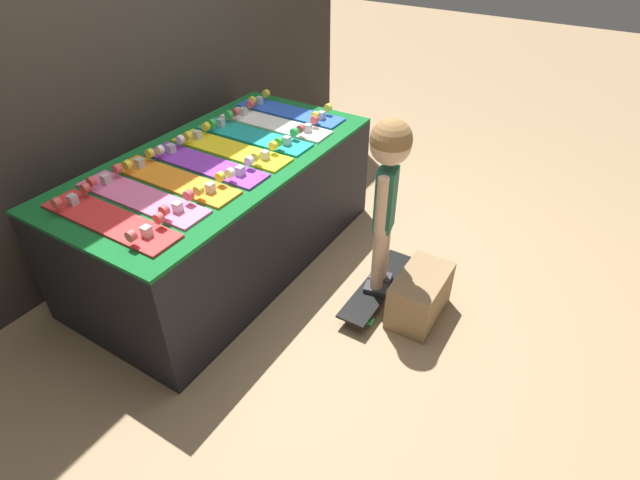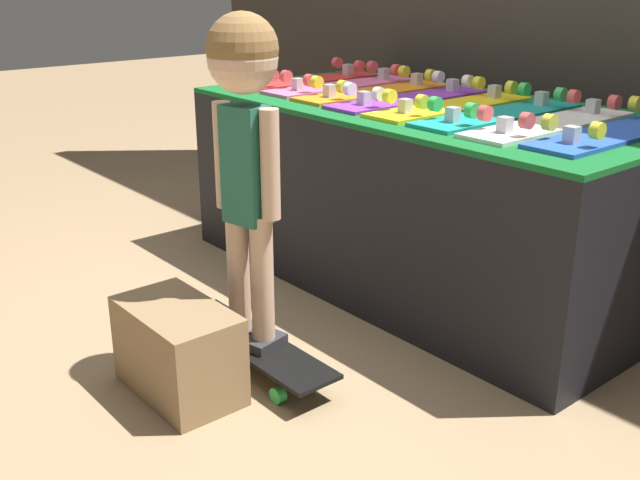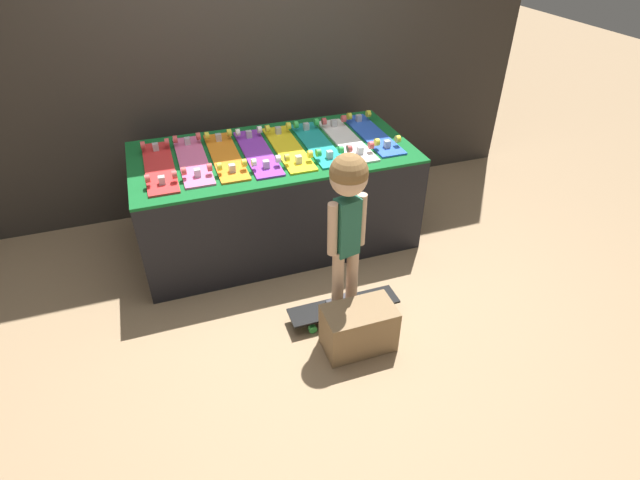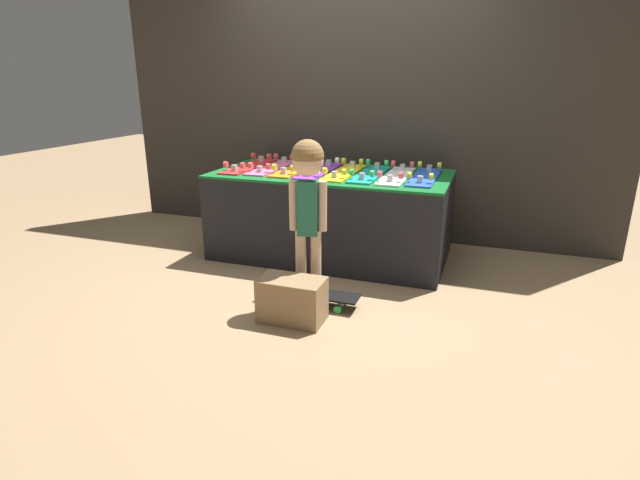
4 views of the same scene
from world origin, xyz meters
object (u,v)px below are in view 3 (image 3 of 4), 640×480
Objects in this scene: skateboard_on_floor at (344,307)px; child at (348,206)px; skateboard_pink_on_rack at (193,159)px; skateboard_orange_on_rack at (225,155)px; skateboard_teal_on_rack at (317,143)px; skateboard_white_on_rack at (346,139)px; skateboard_blue_on_rack at (372,133)px; skateboard_purple_on_rack at (257,151)px; storage_box at (359,328)px; skateboard_red_on_rack at (159,166)px; skateboard_yellow_on_rack at (288,147)px.

skateboard_on_floor is 0.75m from child.
skateboard_pink_on_rack is 0.22m from skateboard_orange_on_rack.
skateboard_teal_on_rack is 1.23m from skateboard_on_floor.
skateboard_teal_on_rack is (0.67, -0.02, 0.00)m from skateboard_orange_on_rack.
skateboard_orange_on_rack is 1.00× the size of skateboard_teal_on_rack.
skateboard_white_on_rack is at bearing -1.55° from skateboard_teal_on_rack.
skateboard_pink_on_rack is 1.00× the size of skateboard_orange_on_rack.
skateboard_purple_on_rack is at bearing -178.22° from skateboard_blue_on_rack.
skateboard_white_on_rack is at bearing 72.35° from storage_box.
skateboard_pink_on_rack is at bearing -179.95° from skateboard_blue_on_rack.
skateboard_white_on_rack is (0.89, -0.02, 0.00)m from skateboard_orange_on_rack.
skateboard_red_on_rack is at bearing -172.87° from skateboard_pink_on_rack.
skateboard_yellow_on_rack is (0.89, -0.00, 0.00)m from skateboard_red_on_rack.
child is 2.51× the size of storage_box.
skateboard_orange_on_rack is 1.00× the size of skateboard_yellow_on_rack.
skateboard_blue_on_rack reaches higher than storage_box.
skateboard_yellow_on_rack is at bearing -2.32° from skateboard_orange_on_rack.
skateboard_orange_on_rack and skateboard_yellow_on_rack have the same top height.
skateboard_white_on_rack is at bearing -0.47° from skateboard_purple_on_rack.
skateboard_teal_on_rack is at bearing -1.35° from skateboard_orange_on_rack.
skateboard_purple_on_rack is (0.22, -0.02, 0.00)m from skateboard_orange_on_rack.
skateboard_orange_on_rack is 0.89m from skateboard_white_on_rack.
skateboard_on_floor is at bearing -86.85° from skateboard_yellow_on_rack.
skateboard_purple_on_rack is 1.00× the size of skateboard_blue_on_rack.
skateboard_pink_on_rack and skateboard_purple_on_rack have the same top height.
skateboard_red_on_rack is 1.10× the size of skateboard_on_floor.
child is at bearing -120.67° from skateboard_blue_on_rack.
skateboard_orange_on_rack is 0.67m from skateboard_teal_on_rack.
skateboard_red_on_rack is 1.00× the size of skateboard_yellow_on_rack.
storage_box is (0.93, -1.27, -0.61)m from skateboard_red_on_rack.
child is (0.06, -1.01, 0.07)m from skateboard_yellow_on_rack.
child is (-0.61, -1.04, 0.07)m from skateboard_blue_on_rack.
skateboard_orange_on_rack is 0.45m from skateboard_yellow_on_rack.
skateboard_red_on_rack and skateboard_pink_on_rack have the same top height.
child reaches higher than storage_box.
child is at bearing -86.85° from skateboard_yellow_on_rack.
skateboard_pink_on_rack and skateboard_yellow_on_rack have the same top height.
skateboard_blue_on_rack is at bearing 1.78° from skateboard_purple_on_rack.
skateboard_red_on_rack is 1.00× the size of skateboard_orange_on_rack.
skateboard_yellow_on_rack is 0.67m from skateboard_blue_on_rack.
child reaches higher than skateboard_orange_on_rack.
skateboard_purple_on_rack is 0.75× the size of child.
skateboard_red_on_rack reaches higher than storage_box.
skateboard_white_on_rack is at bearing 56.93° from child.
storage_box is (-0.63, -1.30, -0.61)m from skateboard_blue_on_rack.
skateboard_teal_on_rack is at bearing -1.67° from skateboard_pink_on_rack.
skateboard_yellow_on_rack and skateboard_white_on_rack have the same top height.
skateboard_white_on_rack is at bearing -171.55° from skateboard_blue_on_rack.
child is at bearing 87.18° from storage_box.
skateboard_orange_on_rack is at bearing -2.60° from skateboard_pink_on_rack.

